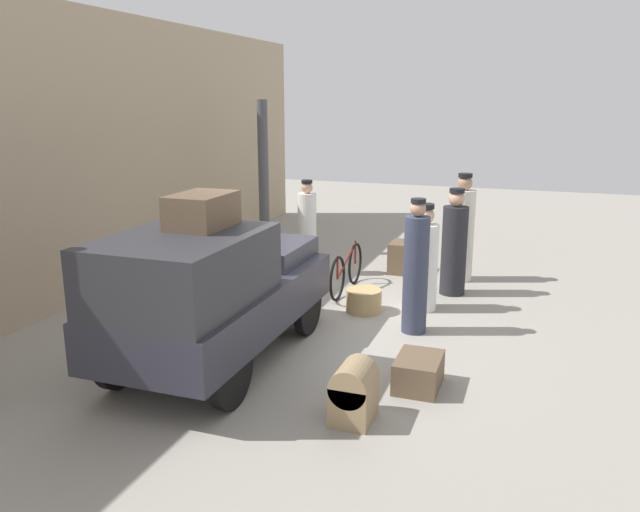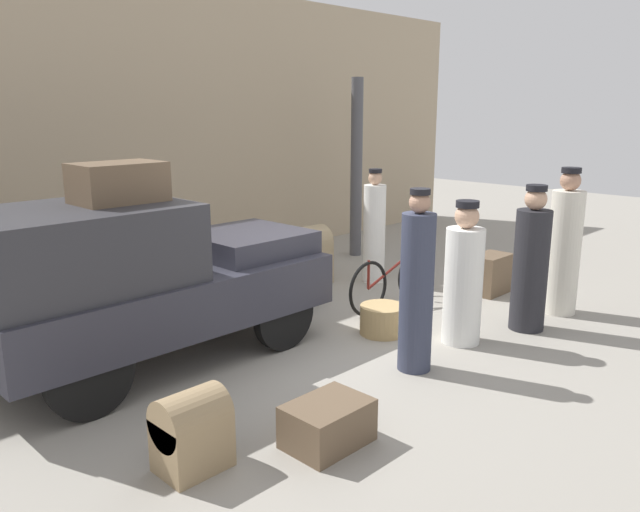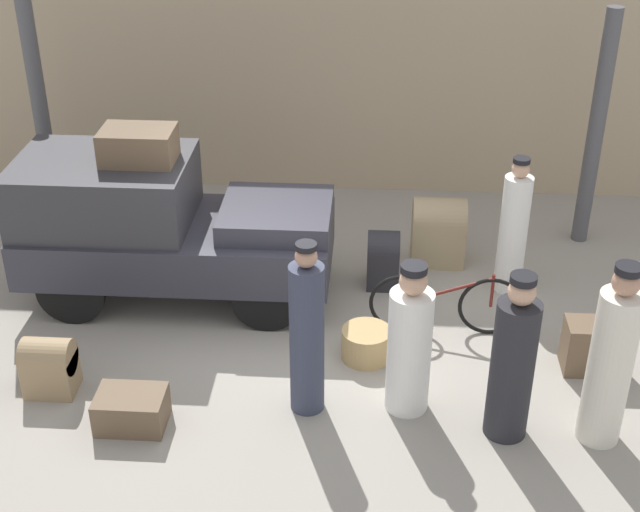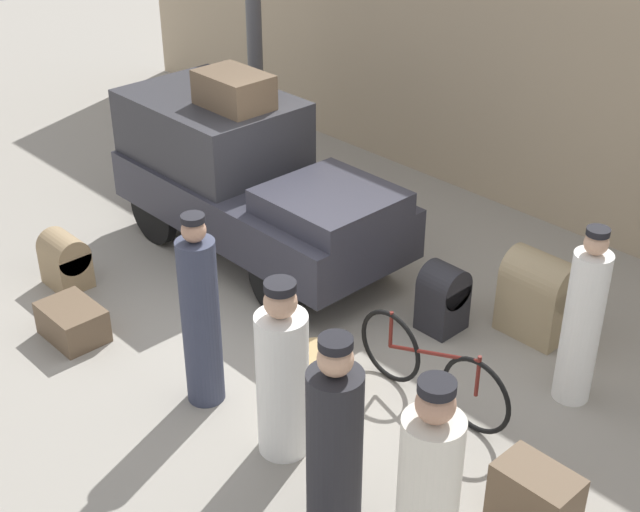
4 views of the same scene
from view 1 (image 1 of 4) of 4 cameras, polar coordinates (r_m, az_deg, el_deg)
ground_plane at (r=8.91m, az=0.78°, el=-6.34°), size 30.00×30.00×0.00m
station_building_facade at (r=10.43m, az=-21.11°, el=8.45°), size 16.00×0.15×4.50m
canopy_pillar_right at (r=12.70m, az=-5.18°, el=7.05°), size 0.21×0.21×3.11m
truck at (r=7.45m, az=-9.83°, el=-3.09°), size 3.59×1.56×1.72m
bicycle at (r=10.32m, az=2.45°, el=-1.30°), size 1.71×0.04×0.77m
wicker_basket at (r=9.43m, az=4.02°, el=-4.09°), size 0.53×0.53×0.35m
porter_with_bicycle at (r=8.51m, az=8.74°, el=-1.40°), size 0.34×0.34×1.85m
conductor_in_dark_uniform at (r=9.50m, az=9.43°, el=-0.60°), size 0.43×0.43×1.63m
porter_standing_middle at (r=10.34m, az=12.17°, el=0.84°), size 0.41×0.41×1.74m
porter_lifting_near_truck at (r=11.29m, az=-1.18°, el=2.29°), size 0.34×0.34×1.72m
porter_carrying_trunk at (r=11.17m, az=12.87°, el=2.16°), size 0.41×0.41×1.89m
suitcase_black_upright at (r=6.33m, az=3.10°, el=-12.25°), size 0.50×0.39×0.62m
trunk_umber_medium at (r=7.13m, az=8.99°, el=-10.45°), size 0.66×0.48×0.35m
trunk_large_brown at (r=10.02m, az=-4.22°, el=-1.78°), size 0.39×0.42×0.72m
suitcase_tan_flat at (r=11.61m, az=7.45°, el=-0.09°), size 0.61×0.39×0.57m
trunk_barrel_dark at (r=10.86m, az=-5.79°, el=-0.10°), size 0.67×0.49×0.88m
trunk_on_truck_roof at (r=7.10m, az=-10.73°, el=4.11°), size 0.81×0.57×0.38m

